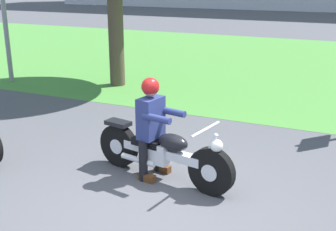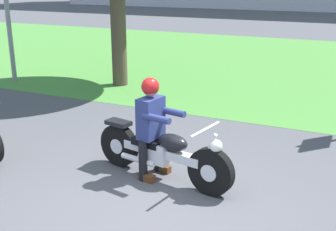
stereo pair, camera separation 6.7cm
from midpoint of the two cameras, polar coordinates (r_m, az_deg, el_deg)
ground at (r=5.16m, az=-2.21°, el=-12.91°), size 120.00×120.00×0.00m
grass_verge at (r=14.03m, az=15.86°, el=6.42°), size 60.00×12.00×0.01m
motorcycle_lead at (r=5.82m, az=-1.11°, el=-4.93°), size 2.14×0.72×0.87m
rider_lead at (r=5.76m, az=-2.48°, el=-0.64°), size 0.60×0.53×1.39m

